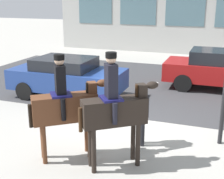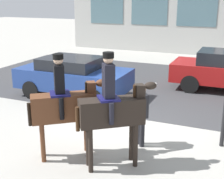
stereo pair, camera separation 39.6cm
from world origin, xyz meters
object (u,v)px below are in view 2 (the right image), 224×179
street_car_near_lane (73,76)px  mounted_horse_companion (113,109)px  mounted_horse_lead (65,105)px  pedestrian_bystander (141,111)px

street_car_near_lane → mounted_horse_companion: bearing=-50.7°
street_car_near_lane → mounted_horse_lead: bearing=-62.1°
mounted_horse_lead → pedestrian_bystander: size_ratio=1.56×
mounted_horse_lead → pedestrian_bystander: (1.49, 1.24, -0.37)m
mounted_horse_lead → street_car_near_lane: 4.87m
mounted_horse_lead → mounted_horse_companion: (1.22, 0.01, 0.07)m
mounted_horse_lead → pedestrian_bystander: mounted_horse_lead is taller
mounted_horse_companion → street_car_near_lane: mounted_horse_companion is taller
mounted_horse_companion → street_car_near_lane: bearing=91.9°
pedestrian_bystander → street_car_near_lane: pedestrian_bystander is taller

